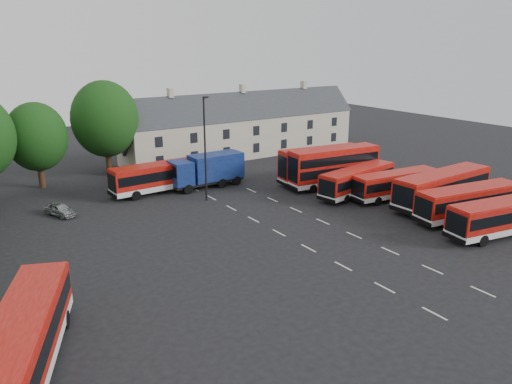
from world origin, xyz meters
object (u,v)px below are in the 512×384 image
box_truck (208,169)px  lamppost (205,147)px  bus_dd_south (334,165)px  bus_row_a (505,215)px  bus_west (25,336)px  silver_car (60,210)px

box_truck → lamppost: (-2.51, -4.33, 3.61)m
bus_dd_south → lamppost: (-14.41, 3.41, 3.15)m
bus_dd_south → box_truck: size_ratio=1.31×
bus_row_a → box_truck: (-13.85, 26.88, 0.22)m
lamppost → bus_dd_south: bearing=-13.3°
bus_dd_south → box_truck: bus_dd_south is taller
bus_west → box_truck: bearing=-21.9°
box_truck → lamppost: 6.17m
box_truck → silver_car: 16.39m
bus_dd_south → silver_car: size_ratio=3.10×
box_truck → bus_dd_south: bearing=-33.4°
bus_row_a → lamppost: bearing=135.5°
bus_row_a → bus_dd_south: size_ratio=1.01×
box_truck → bus_west: bearing=-134.3°
bus_west → lamppost: lamppost is taller
bus_row_a → bus_west: (-37.06, 2.81, 0.12)m
bus_row_a → bus_west: 37.16m
bus_west → silver_car: (6.91, 23.23, -1.37)m
bus_dd_south → lamppost: lamppost is taller
silver_car → lamppost: lamppost is taller
bus_row_a → silver_car: size_ratio=3.12×
bus_west → box_truck: box_truck is taller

